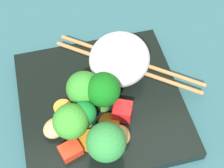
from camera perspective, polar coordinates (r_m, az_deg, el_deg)
ground_plane at (r=52.95cm, az=-1.71°, el=-4.12°), size 110.00×110.00×2.00cm
square_plate at (r=51.39cm, az=-1.76°, el=-3.05°), size 24.06×24.06×1.69cm
rice_mound at (r=50.31cm, az=1.23°, el=4.03°), size 9.86×9.50×7.40cm
broccoli_floret_0 at (r=45.22cm, az=-6.70°, el=-6.14°), size 4.64×4.64×5.92cm
broccoli_floret_1 at (r=46.09cm, az=-4.51°, el=-4.79°), size 3.29×3.29×4.86cm
broccoli_floret_2 at (r=46.38cm, az=-1.47°, el=-1.13°), size 4.64×4.64×6.87cm
broccoli_floret_3 at (r=43.49cm, az=-0.98°, el=-9.43°), size 5.00×5.00×6.08cm
broccoli_floret_4 at (r=47.34cm, az=-4.59°, el=-0.82°), size 4.79×4.79×6.25cm
carrot_slice_0 at (r=48.80cm, az=-6.40°, el=-5.90°), size 3.79×3.79×0.64cm
carrot_slice_1 at (r=47.14cm, az=-3.70°, el=-9.11°), size 3.75×3.75×0.73cm
carrot_slice_2 at (r=48.43cm, az=-0.90°, el=-6.35°), size 3.49×3.49×0.44cm
carrot_slice_3 at (r=49.78cm, az=-7.85°, el=-4.24°), size 3.15×3.15×0.66cm
carrot_slice_4 at (r=51.16cm, az=-5.85°, el=-1.57°), size 2.81×2.81×0.53cm
pepper_chunk_0 at (r=50.35cm, az=-3.49°, el=-0.78°), size 2.70×3.16×2.37cm
pepper_chunk_1 at (r=46.41cm, az=-6.74°, el=-10.61°), size 3.20×2.83×1.33cm
pepper_chunk_2 at (r=48.34cm, az=1.70°, el=-4.42°), size 3.36×3.31×2.25cm
chicken_piece_0 at (r=47.80cm, az=-9.23°, el=-7.02°), size 4.34×4.16×1.99cm
chicken_piece_1 at (r=46.67cm, az=1.19°, el=-8.30°), size 3.53×3.67×2.03cm
chopstick_pair at (r=54.20cm, az=2.70°, el=3.33°), size 19.66×17.24×0.63cm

